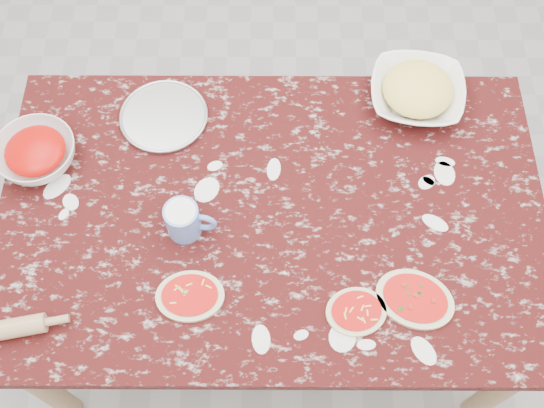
{
  "coord_description": "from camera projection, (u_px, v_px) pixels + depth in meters",
  "views": [
    {
      "loc": [
        0.0,
        -0.86,
        2.42
      ],
      "look_at": [
        0.0,
        0.0,
        0.8
      ],
      "focal_mm": 42.75,
      "sensor_mm": 36.0,
      "label": 1
    }
  ],
  "objects": [
    {
      "name": "pizza_right",
      "position": [
        415.0,
        299.0,
        1.75
      ],
      "size": [
        0.26,
        0.23,
        0.02
      ],
      "color": "beige",
      "rests_on": "worktable"
    },
    {
      "name": "sauce_bowl",
      "position": [
        37.0,
        154.0,
        1.93
      ],
      "size": [
        0.28,
        0.28,
        0.08
      ],
      "primitive_type": "imported",
      "rotation": [
        0.0,
        0.0,
        -0.17
      ],
      "color": "white",
      "rests_on": "worktable"
    },
    {
      "name": "worktable",
      "position": [
        272.0,
        224.0,
        1.95
      ],
      "size": [
        1.6,
        1.0,
        0.75
      ],
      "color": "black",
      "rests_on": "ground"
    },
    {
      "name": "pizza_mid",
      "position": [
        356.0,
        311.0,
        1.73
      ],
      "size": [
        0.18,
        0.16,
        0.02
      ],
      "color": "beige",
      "rests_on": "worktable"
    },
    {
      "name": "pizza_left",
      "position": [
        190.0,
        296.0,
        1.75
      ],
      "size": [
        0.19,
        0.15,
        0.02
      ],
      "color": "beige",
      "rests_on": "worktable"
    },
    {
      "name": "pizza_tray",
      "position": [
        164.0,
        117.0,
        2.03
      ],
      "size": [
        0.3,
        0.3,
        0.01
      ],
      "primitive_type": "cylinder",
      "rotation": [
        0.0,
        0.0,
        0.12
      ],
      "color": "#B2B2B7",
      "rests_on": "worktable"
    },
    {
      "name": "flour_mug",
      "position": [
        184.0,
        220.0,
        1.8
      ],
      "size": [
        0.15,
        0.1,
        0.11
      ],
      "color": "#5F7FD6",
      "rests_on": "worktable"
    },
    {
      "name": "ground",
      "position": [
        272.0,
        299.0,
        2.54
      ],
      "size": [
        4.0,
        4.0,
        0.0
      ],
      "primitive_type": "plane",
      "color": "gray"
    },
    {
      "name": "cheese_bowl",
      "position": [
        416.0,
        93.0,
        2.03
      ],
      "size": [
        0.33,
        0.33,
        0.07
      ],
      "primitive_type": "imported",
      "rotation": [
        0.0,
        0.0,
        -0.12
      ],
      "color": "white",
      "rests_on": "worktable"
    }
  ]
}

